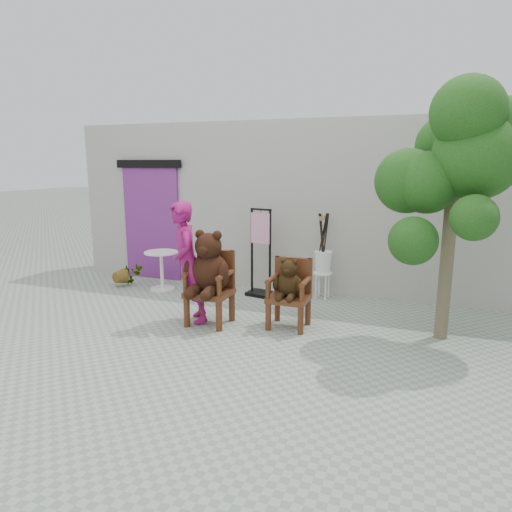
% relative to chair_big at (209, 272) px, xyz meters
% --- Properties ---
extents(ground_plane, '(60.00, 60.00, 0.00)m').
position_rel_chair_big_xyz_m(ground_plane, '(0.78, -0.55, -0.76)').
color(ground_plane, gray).
rests_on(ground_plane, ground).
extents(back_wall, '(9.00, 1.00, 3.00)m').
position_rel_chair_big_xyz_m(back_wall, '(0.78, 2.55, 0.74)').
color(back_wall, '#ACA9A1').
rests_on(back_wall, ground).
extents(doorway, '(1.40, 0.11, 2.33)m').
position_rel_chair_big_xyz_m(doorway, '(-2.22, 2.02, 0.41)').
color(doorway, '#73297B').
rests_on(doorway, ground).
extents(chair_big, '(0.67, 0.71, 1.36)m').
position_rel_chair_big_xyz_m(chair_big, '(0.00, 0.00, 0.00)').
color(chair_big, '#421F0E').
rests_on(chair_big, ground).
extents(chair_small, '(0.55, 0.53, 0.99)m').
position_rel_chair_big_xyz_m(chair_small, '(1.10, 0.27, -0.17)').
color(chair_small, '#421F0E').
rests_on(chair_small, ground).
extents(person, '(0.70, 0.76, 1.74)m').
position_rel_chair_big_xyz_m(person, '(-0.31, -0.01, 0.11)').
color(person, '#951260').
rests_on(person, ground).
extents(cafe_table, '(0.60, 0.60, 0.70)m').
position_rel_chair_big_xyz_m(cafe_table, '(-1.61, 1.33, -0.32)').
color(cafe_table, white).
rests_on(cafe_table, ground).
extents(display_stand, '(0.51, 0.43, 1.51)m').
position_rel_chair_big_xyz_m(display_stand, '(0.20, 1.59, -0.17)').
color(display_stand, black).
rests_on(display_stand, ground).
extents(stool_bucket, '(0.32, 0.32, 1.45)m').
position_rel_chair_big_xyz_m(stool_bucket, '(1.24, 1.80, -0.11)').
color(stool_bucket, white).
rests_on(stool_bucket, ground).
extents(tree, '(2.04, 1.69, 3.25)m').
position_rel_chair_big_xyz_m(tree, '(3.22, 0.58, 1.62)').
color(tree, brown).
rests_on(tree, ground).
extents(potted_plant, '(0.53, 0.50, 0.48)m').
position_rel_chair_big_xyz_m(potted_plant, '(-2.36, 1.32, -0.52)').
color(potted_plant, '#11380F').
rests_on(potted_plant, ground).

